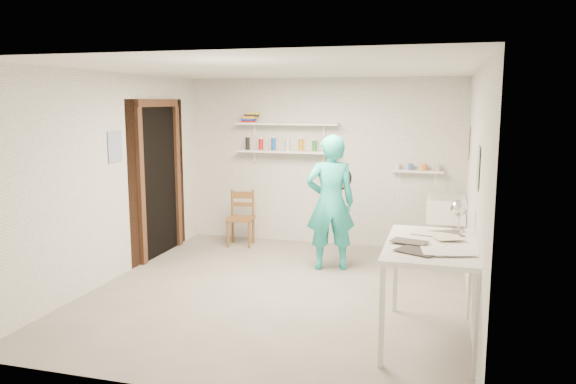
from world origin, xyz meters
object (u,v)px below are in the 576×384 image
(belfast_sink, at_px, (446,209))
(desk_lamp, at_px, (459,208))
(man, at_px, (330,203))
(wooden_chair, at_px, (241,219))
(wall_clock, at_px, (340,178))
(work_table, at_px, (431,293))

(belfast_sink, bearing_deg, desk_lamp, -87.01)
(man, distance_m, wooden_chair, 1.72)
(belfast_sink, distance_m, wooden_chair, 2.87)
(man, height_order, wall_clock, man)
(work_table, bearing_deg, wooden_chair, 136.08)
(belfast_sink, xyz_separation_m, desk_lamp, (0.11, -2.04, 0.39))
(work_table, bearing_deg, man, 124.17)
(wooden_chair, bearing_deg, wall_clock, -27.90)
(man, relative_size, desk_lamp, 10.23)
(man, bearing_deg, belfast_sink, -172.95)
(man, height_order, wooden_chair, man)
(man, bearing_deg, work_table, 104.51)
(work_table, relative_size, desk_lamp, 8.00)
(belfast_sink, xyz_separation_m, work_table, (-0.11, -2.56, -0.26))
(man, relative_size, wall_clock, 5.56)
(wall_clock, distance_m, work_table, 2.49)
(wall_clock, height_order, wooden_chair, wall_clock)
(wall_clock, xyz_separation_m, wooden_chair, (-1.54, 0.56, -0.72))
(belfast_sink, distance_m, work_table, 2.58)
(man, height_order, desk_lamp, man)
(desk_lamp, bearing_deg, wooden_chair, 144.44)
(belfast_sink, relative_size, work_table, 0.46)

